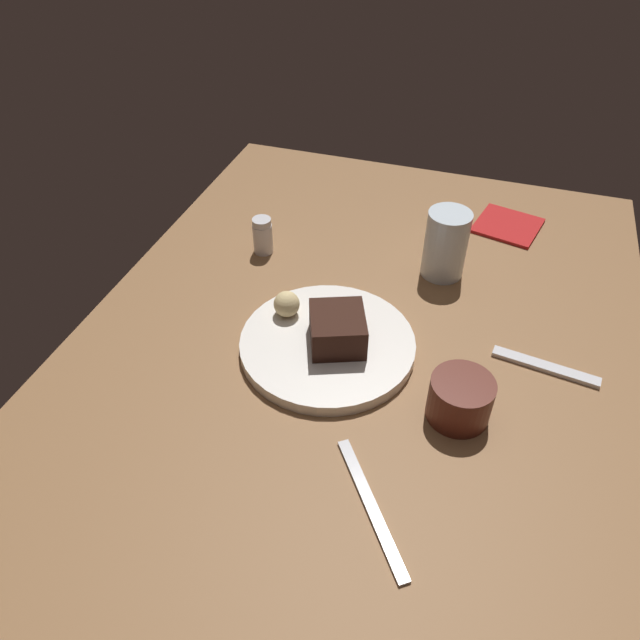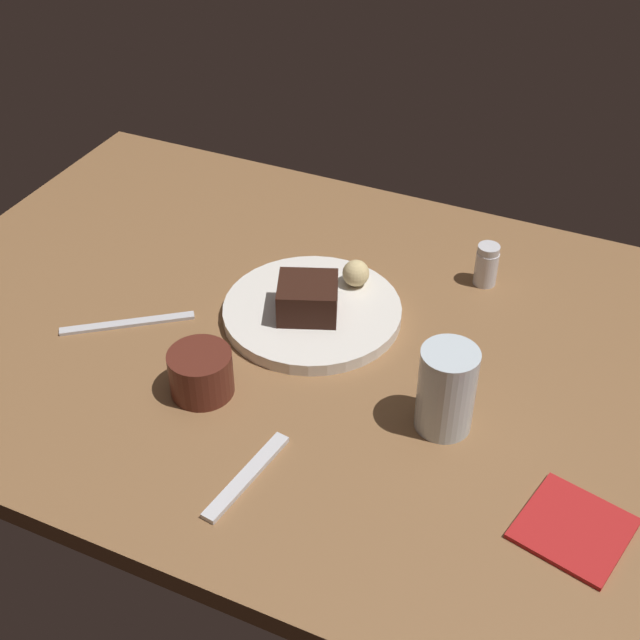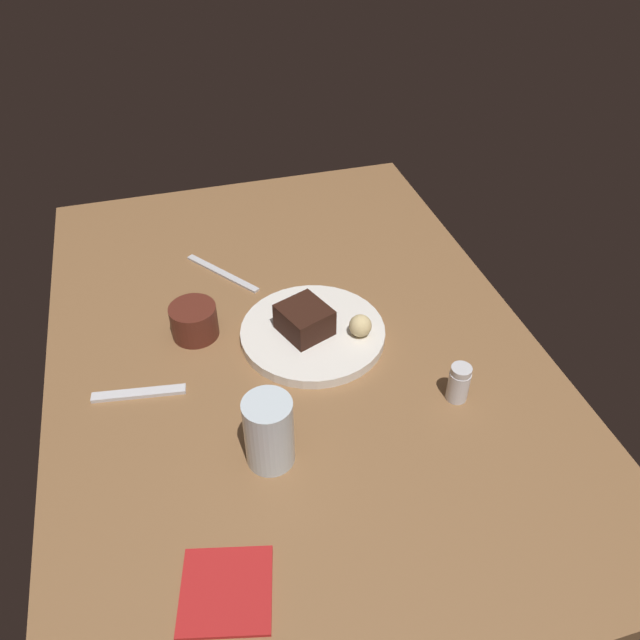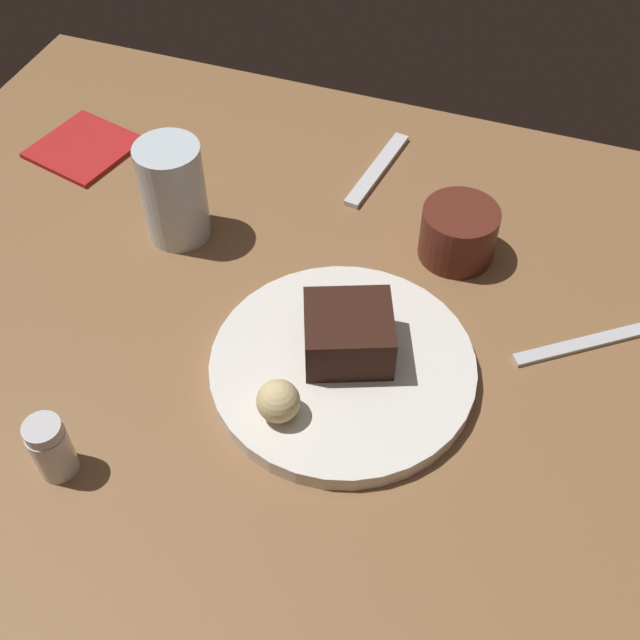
# 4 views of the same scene
# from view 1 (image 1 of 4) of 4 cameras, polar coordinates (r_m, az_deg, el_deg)

# --- Properties ---
(dining_table) EXTENTS (1.20, 0.84, 0.03)m
(dining_table) POSITION_cam_1_polar(r_m,az_deg,el_deg) (0.88, 3.08, -4.02)
(dining_table) COLOR brown
(dining_table) RESTS_ON ground
(dessert_plate) EXTENTS (0.26, 0.26, 0.02)m
(dessert_plate) POSITION_cam_1_polar(r_m,az_deg,el_deg) (0.87, 0.80, -2.19)
(dessert_plate) COLOR white
(dessert_plate) RESTS_ON dining_table
(chocolate_cake_slice) EXTENTS (0.11, 0.10, 0.05)m
(chocolate_cake_slice) POSITION_cam_1_polar(r_m,az_deg,el_deg) (0.85, 1.75, -0.77)
(chocolate_cake_slice) COLOR black
(chocolate_cake_slice) RESTS_ON dessert_plate
(bread_roll) EXTENTS (0.04, 0.04, 0.04)m
(bread_roll) POSITION_cam_1_polar(r_m,az_deg,el_deg) (0.90, -3.22, 1.55)
(bread_roll) COLOR #DBC184
(bread_roll) RESTS_ON dessert_plate
(salt_shaker) EXTENTS (0.03, 0.03, 0.07)m
(salt_shaker) POSITION_cam_1_polar(r_m,az_deg,el_deg) (1.06, -5.54, 8.07)
(salt_shaker) COLOR silver
(salt_shaker) RESTS_ON dining_table
(water_glass) EXTENTS (0.07, 0.07, 0.12)m
(water_glass) POSITION_cam_1_polar(r_m,az_deg,el_deg) (1.01, 12.00, 7.15)
(water_glass) COLOR silver
(water_glass) RESTS_ON dining_table
(coffee_cup) EXTENTS (0.08, 0.08, 0.06)m
(coffee_cup) POSITION_cam_1_polar(r_m,az_deg,el_deg) (0.79, 13.33, -7.40)
(coffee_cup) COLOR #562319
(coffee_cup) RESTS_ON dining_table
(dessert_spoon) EXTENTS (0.04, 0.15, 0.01)m
(dessert_spoon) POSITION_cam_1_polar(r_m,az_deg,el_deg) (0.91, 20.85, -4.22)
(dessert_spoon) COLOR silver
(dessert_spoon) RESTS_ON dining_table
(butter_knife) EXTENTS (0.16, 0.12, 0.01)m
(butter_knife) POSITION_cam_1_polar(r_m,az_deg,el_deg) (0.72, 4.92, -17.39)
(butter_knife) COLOR silver
(butter_knife) RESTS_ON dining_table
(folded_napkin) EXTENTS (0.13, 0.13, 0.01)m
(folded_napkin) POSITION_cam_1_polar(r_m,az_deg,el_deg) (1.19, 17.60, 8.67)
(folded_napkin) COLOR #B21E1E
(folded_napkin) RESTS_ON dining_table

